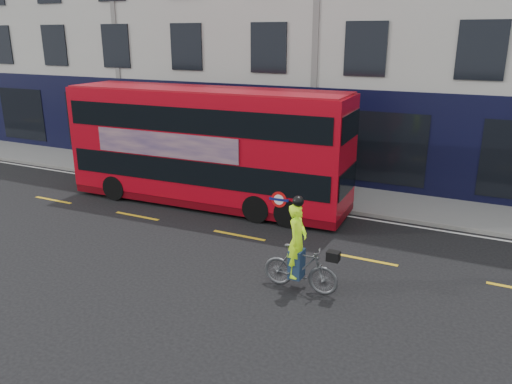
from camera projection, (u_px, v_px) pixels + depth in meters
The scene contains 8 objects.
ground at pixel (215, 253), 14.32m from camera, with size 120.00×120.00×0.00m, color black.
pavement at pixel (298, 191), 19.87m from camera, with size 60.00×3.00×0.12m, color slate.
kerb at pixel (283, 202), 18.59m from camera, with size 60.00×0.12×0.13m, color slate.
building_terrace at pixel (353, 1), 23.17m from camera, with size 50.00×10.07×15.00m.
road_edge_line at pixel (280, 205), 18.35m from camera, with size 58.00×0.10×0.01m, color silver.
lane_dashes at pixel (239, 235), 15.61m from camera, with size 58.00×0.12×0.01m, color gold, non-canonical shape.
bus at pixel (207, 146), 17.97m from camera, with size 10.57×2.77×4.22m.
cyclist at pixel (300, 259), 12.07m from camera, with size 1.92×0.67×2.42m.
Camera 1 is at (6.84, -11.27, 5.99)m, focal length 35.00 mm.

